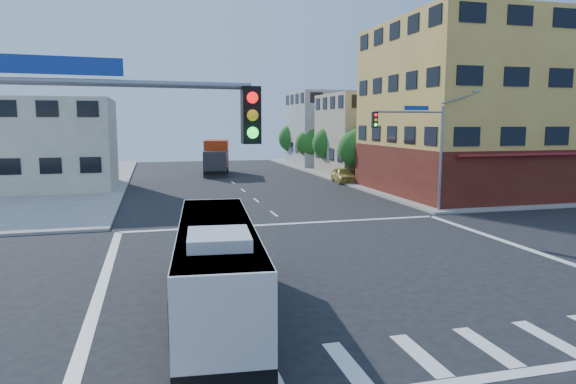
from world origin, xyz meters
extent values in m
plane|color=black|center=(0.00, 0.00, 0.00)|extent=(120.00, 120.00, 0.00)
cube|color=gray|center=(35.00, 35.00, 0.07)|extent=(50.00, 50.00, 0.15)
cube|color=gold|center=(20.00, 18.50, 7.00)|extent=(18.00, 15.00, 14.00)
cube|color=#581F14|center=(20.00, 18.50, 2.00)|extent=(18.09, 15.08, 4.00)
cube|color=maroon|center=(20.00, 11.40, 3.60)|extent=(16.00, 1.60, 0.51)
cube|color=tan|center=(17.00, 34.00, 4.50)|extent=(12.00, 10.00, 9.00)
cube|color=#A8A8A3|center=(17.00, 48.00, 5.00)|extent=(12.00, 10.00, 10.00)
cube|color=beige|center=(-17.00, 30.00, 4.00)|extent=(12.00, 10.00, 8.00)
cylinder|color=gray|center=(10.80, 10.80, 3.50)|extent=(0.18, 0.18, 7.00)
cylinder|color=gray|center=(8.30, 10.55, 6.60)|extent=(5.01, 0.62, 0.12)
cube|color=black|center=(5.80, 10.30, 6.10)|extent=(0.32, 0.30, 1.00)
sphere|color=#FF0C0C|center=(5.80, 10.13, 6.40)|extent=(0.20, 0.20, 0.20)
sphere|color=yellow|center=(5.80, 10.13, 6.10)|extent=(0.20, 0.20, 0.20)
sphere|color=#19FF33|center=(5.80, 10.13, 5.80)|extent=(0.20, 0.20, 0.20)
cube|color=navy|center=(8.80, 10.60, 6.85)|extent=(1.80, 0.22, 0.28)
cube|color=gray|center=(13.30, 11.05, 8.00)|extent=(0.50, 0.22, 0.14)
cylinder|color=gray|center=(-8.30, -10.55, 6.60)|extent=(5.01, 0.62, 0.12)
cube|color=black|center=(-5.80, -10.30, 6.10)|extent=(0.32, 0.30, 1.00)
sphere|color=#FF0C0C|center=(-5.80, -10.47, 6.40)|extent=(0.20, 0.20, 0.20)
sphere|color=yellow|center=(-5.80, -10.47, 6.10)|extent=(0.20, 0.20, 0.20)
sphere|color=#19FF33|center=(-5.80, -10.47, 5.80)|extent=(0.20, 0.20, 0.20)
cube|color=navy|center=(-8.80, -10.60, 6.85)|extent=(1.80, 0.22, 0.28)
cylinder|color=#331E12|center=(11.80, 28.00, 0.96)|extent=(0.28, 0.28, 1.92)
sphere|color=#1E5919|center=(11.80, 28.00, 3.37)|extent=(3.60, 3.60, 3.60)
sphere|color=#1E5919|center=(12.20, 27.70, 4.27)|extent=(2.52, 2.52, 2.52)
cylinder|color=#331E12|center=(11.80, 36.00, 1.00)|extent=(0.28, 0.28, 1.99)
sphere|color=#1E5919|center=(11.80, 36.00, 3.51)|extent=(3.80, 3.80, 3.80)
sphere|color=#1E5919|center=(12.20, 35.70, 4.46)|extent=(2.66, 2.66, 2.66)
cylinder|color=#331E12|center=(11.80, 44.00, 0.94)|extent=(0.28, 0.28, 1.89)
sphere|color=#1E5919|center=(11.80, 44.00, 3.25)|extent=(3.40, 3.40, 3.40)
sphere|color=#1E5919|center=(12.20, 43.70, 4.10)|extent=(2.38, 2.38, 2.38)
cylinder|color=#331E12|center=(11.80, 52.00, 1.01)|extent=(0.28, 0.28, 2.03)
sphere|color=#1E5919|center=(11.80, 52.00, 3.63)|extent=(4.00, 4.00, 4.00)
sphere|color=#1E5919|center=(12.20, 51.70, 4.63)|extent=(2.80, 2.80, 2.80)
cube|color=black|center=(-5.70, -3.72, 0.49)|extent=(3.22, 10.84, 0.40)
cube|color=silver|center=(-5.70, -3.72, 1.58)|extent=(3.20, 10.82, 2.53)
cube|color=black|center=(-5.70, -3.72, 1.73)|extent=(3.22, 10.50, 1.11)
cube|color=black|center=(-5.23, 1.53, 1.64)|extent=(2.08, 0.24, 1.20)
cube|color=#E5590C|center=(-5.23, 1.56, 2.53)|extent=(1.70, 0.20, 0.25)
cube|color=silver|center=(-5.70, -3.72, 2.79)|extent=(3.14, 10.60, 0.11)
cube|color=silver|center=(-5.94, -6.38, 3.00)|extent=(1.75, 2.09, 0.32)
cube|color=#036727|center=(-6.88, -4.06, 0.93)|extent=(0.45, 4.87, 0.25)
cube|color=#036727|center=(-4.60, -4.27, 0.93)|extent=(0.45, 4.87, 0.25)
cylinder|color=black|center=(-6.46, -0.23, 0.46)|extent=(0.35, 0.94, 0.92)
cylinder|color=#99999E|center=(-6.58, -0.22, 0.46)|extent=(0.08, 0.46, 0.46)
cylinder|color=black|center=(-4.34, -0.42, 0.46)|extent=(0.35, 0.94, 0.92)
cylinder|color=#99999E|center=(-4.22, -0.43, 0.46)|extent=(0.08, 0.46, 0.46)
cylinder|color=black|center=(-7.06, -7.03, 0.46)|extent=(0.35, 0.94, 0.92)
cylinder|color=#99999E|center=(-7.19, -7.02, 0.46)|extent=(0.08, 0.46, 0.46)
cylinder|color=black|center=(-4.95, -7.22, 0.46)|extent=(0.35, 0.94, 0.92)
cylinder|color=#99999E|center=(-4.82, -7.23, 0.46)|extent=(0.08, 0.46, 0.46)
cube|color=#2A2A2F|center=(-1.09, 36.47, 1.40)|extent=(2.83, 2.74, 2.80)
cube|color=black|center=(-1.25, 35.46, 1.83)|extent=(2.25, 0.45, 1.08)
cube|color=#AF2C0B|center=(-0.42, 40.51, 2.27)|extent=(3.53, 6.38, 3.24)
cube|color=black|center=(-0.63, 39.24, 0.59)|extent=(3.74, 8.90, 0.32)
cylinder|color=black|center=(-2.17, 36.86, 0.54)|extent=(0.47, 1.11, 1.08)
cylinder|color=black|center=(0.07, 36.50, 0.54)|extent=(0.47, 1.11, 1.08)
cylinder|color=black|center=(-1.66, 39.95, 0.54)|extent=(0.47, 1.11, 1.08)
cylinder|color=black|center=(0.57, 39.59, 0.54)|extent=(0.47, 1.11, 1.08)
cylinder|color=black|center=(-1.23, 42.61, 0.54)|extent=(0.47, 1.11, 1.08)
cylinder|color=black|center=(1.01, 42.25, 0.54)|extent=(0.47, 1.11, 1.08)
imported|color=gold|center=(10.60, 28.17, 0.76)|extent=(2.23, 4.61, 1.52)
camera|label=1|loc=(-7.47, -19.30, 5.99)|focal=32.00mm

